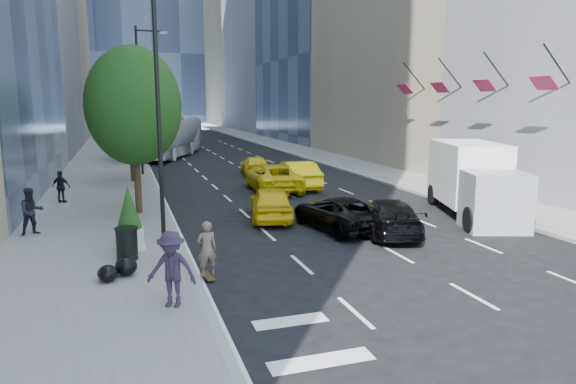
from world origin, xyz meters
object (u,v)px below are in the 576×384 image
object	(u,v)px
skateboarder	(207,252)
box_truck	(474,180)
city_bus	(169,137)
planter_shrub	(129,219)
black_sedan_lincoln	(338,213)
black_sedan_mercedes	(389,216)
trash_can	(127,244)

from	to	relation	value
skateboarder	box_truck	size ratio (longest dim) A/B	0.23
city_bus	planter_shrub	bearing A→B (deg)	-75.77
city_bus	box_truck	distance (m)	31.93
skateboarder	black_sedan_lincoln	xyz separation A→B (m)	(6.10, 4.42, -0.16)
black_sedan_lincoln	city_bus	world-z (taller)	city_bus
city_bus	black_sedan_mercedes	bearing A→B (deg)	-58.16
black_sedan_lincoln	planter_shrub	xyz separation A→B (m)	(-8.19, -0.98, 0.54)
black_sedan_lincoln	city_bus	xyz separation A→B (m)	(-4.06, 30.35, 1.21)
black_sedan_mercedes	trash_can	world-z (taller)	black_sedan_mercedes
planter_shrub	black_sedan_lincoln	bearing A→B (deg)	6.80
black_sedan_lincoln	black_sedan_mercedes	xyz separation A→B (m)	(1.58, -1.35, 0.03)
box_truck	black_sedan_mercedes	bearing A→B (deg)	-143.63
skateboarder	black_sedan_mercedes	xyz separation A→B (m)	(7.68, 3.08, -0.12)
black_sedan_mercedes	city_bus	size ratio (longest dim) A/B	0.36
black_sedan_lincoln	trash_can	distance (m)	8.60
skateboarder	trash_can	bearing A→B (deg)	-53.63
skateboarder	trash_can	xyz separation A→B (m)	(-2.22, 2.25, -0.17)
trash_can	box_truck	bearing A→B (deg)	9.35
black_sedan_mercedes	trash_can	xyz separation A→B (m)	(-9.90, -0.83, -0.05)
box_truck	black_sedan_lincoln	bearing A→B (deg)	-158.64
trash_can	planter_shrub	distance (m)	1.32
black_sedan_lincoln	black_sedan_mercedes	size ratio (longest dim) A/B	0.99
black_sedan_lincoln	city_bus	bearing A→B (deg)	-90.94
city_bus	trash_can	distance (m)	32.82
black_sedan_mercedes	city_bus	bearing A→B (deg)	-62.88
trash_can	black_sedan_mercedes	bearing A→B (deg)	4.77
black_sedan_lincoln	trash_can	bearing A→B (deg)	6.07
skateboarder	box_truck	distance (m)	13.77
skateboarder	city_bus	distance (m)	34.84
black_sedan_lincoln	black_sedan_mercedes	world-z (taller)	black_sedan_mercedes
trash_can	black_sedan_lincoln	bearing A→B (deg)	14.64
black_sedan_lincoln	skateboarder	bearing A→B (deg)	27.38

